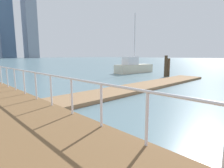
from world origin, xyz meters
TOP-DOWN VIEW (x-y plane):
  - ground_plane at (0.00, 20.00)m, footprint 300.00×300.00m
  - floating_dock at (3.86, 9.85)m, footprint 14.73×2.00m
  - boardwalk_railing at (-3.15, 8.68)m, footprint 0.06×23.52m
  - dock_piling_0 at (10.82, 11.93)m, footprint 0.31×0.31m
  - dock_piling_3 at (10.28, 11.92)m, footprint 0.29×0.29m
  - moored_boat_0 at (11.24, 16.76)m, footprint 5.25×2.07m
  - skyline_tower_5 at (37.93, 171.43)m, footprint 11.45×14.11m
  - skyline_tower_6 at (51.39, 155.58)m, footprint 8.80×11.70m

SIDE VIEW (x-z plane):
  - ground_plane at x=0.00m, z-range 0.00..0.00m
  - floating_dock at x=3.86m, z-range 0.00..0.18m
  - moored_boat_0 at x=11.24m, z-range -2.76..4.21m
  - dock_piling_0 at x=10.82m, z-range 0.00..1.82m
  - dock_piling_3 at x=10.28m, z-range 0.00..2.09m
  - boardwalk_railing at x=-3.15m, z-range 0.67..1.75m
  - skyline_tower_5 at x=37.93m, z-range 0.00..55.75m
  - skyline_tower_6 at x=51.39m, z-range 0.00..68.63m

